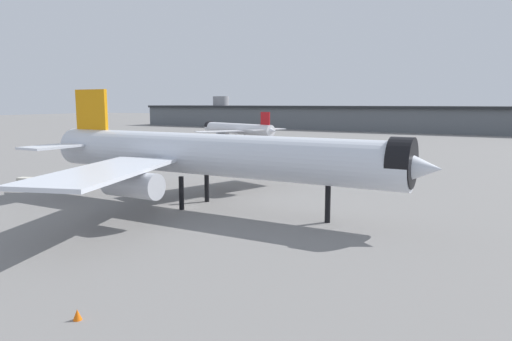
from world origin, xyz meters
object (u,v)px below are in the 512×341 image
(airliner_near_gate, at_px, (207,155))
(service_truck_front, at_px, (327,166))
(airliner_far_taxiway, at_px, (238,129))
(traffic_cone_wingtip, at_px, (77,315))
(traffic_cone_near_nose, at_px, (384,182))
(baggage_cart_trailing, at_px, (27,183))
(baggage_tug_wing, at_px, (219,166))

(airliner_near_gate, distance_m, service_truck_front, 33.80)
(airliner_far_taxiway, height_order, traffic_cone_wingtip, airliner_far_taxiway)
(service_truck_front, bearing_deg, airliner_near_gate, 67.16)
(airliner_far_taxiway, height_order, traffic_cone_near_nose, airliner_far_taxiway)
(airliner_far_taxiway, bearing_deg, traffic_cone_near_nose, 157.59)
(airliner_near_gate, relative_size, service_truck_front, 9.33)
(service_truck_front, bearing_deg, traffic_cone_wingtip, 79.94)
(baggage_cart_trailing, bearing_deg, traffic_cone_near_nose, 15.18)
(service_truck_front, bearing_deg, traffic_cone_near_nose, 139.24)
(traffic_cone_near_nose, bearing_deg, airliner_near_gate, -121.01)
(airliner_near_gate, xyz_separation_m, baggage_cart_trailing, (-31.40, -1.74, -5.62))
(baggage_tug_wing, relative_size, baggage_cart_trailing, 1.31)
(baggage_cart_trailing, xyz_separation_m, traffic_cone_near_nose, (47.83, 29.08, -0.59))
(airliner_near_gate, height_order, airliner_far_taxiway, airliner_near_gate)
(airliner_near_gate, height_order, baggage_tug_wing, airliner_near_gate)
(baggage_tug_wing, bearing_deg, airliner_near_gate, -35.70)
(baggage_tug_wing, xyz_separation_m, traffic_cone_near_nose, (31.27, -0.24, -0.59))
(airliner_far_taxiway, relative_size, service_truck_front, 6.06)
(baggage_cart_trailing, bearing_deg, baggage_tug_wing, 44.42)
(baggage_tug_wing, relative_size, traffic_cone_near_nose, 4.62)
(airliner_far_taxiway, xyz_separation_m, service_truck_front, (48.45, -54.73, -2.97))
(airliner_far_taxiway, distance_m, service_truck_front, 73.16)
(airliner_far_taxiway, distance_m, baggage_cart_trailing, 90.39)
(airliner_far_taxiway, bearing_deg, service_truck_front, 154.37)
(airliner_far_taxiway, distance_m, traffic_cone_near_nose, 85.18)
(airliner_far_taxiway, height_order, baggage_cart_trailing, airliner_far_taxiway)
(baggage_cart_trailing, relative_size, traffic_cone_wingtip, 3.98)
(airliner_far_taxiway, distance_m, traffic_cone_wingtip, 129.37)
(baggage_cart_trailing, xyz_separation_m, traffic_cone_wingtip, (41.00, -28.40, -0.63))
(baggage_cart_trailing, bearing_deg, airliner_far_taxiway, 81.54)
(airliner_near_gate, relative_size, airliner_far_taxiway, 1.54)
(baggage_cart_trailing, bearing_deg, airliner_near_gate, -12.95)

